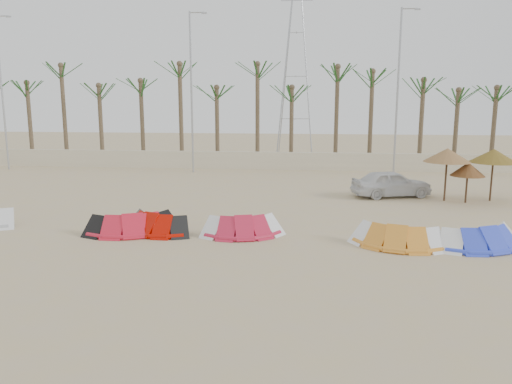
# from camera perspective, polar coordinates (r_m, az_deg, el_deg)

# --- Properties ---
(ground) EXTENTS (120.00, 120.00, 0.00)m
(ground) POSITION_cam_1_polar(r_m,az_deg,el_deg) (15.70, -2.34, -8.73)
(ground) COLOR tan
(ground) RESTS_ON ground
(boundary_wall) EXTENTS (60.00, 0.30, 1.30)m
(boundary_wall) POSITION_cam_1_polar(r_m,az_deg,el_deg) (36.99, 2.62, 3.58)
(boundary_wall) COLOR beige
(boundary_wall) RESTS_ON ground
(palm_line) EXTENTS (52.00, 4.00, 7.70)m
(palm_line) POSITION_cam_1_polar(r_m,az_deg,el_deg) (38.19, 3.86, 12.50)
(palm_line) COLOR brown
(palm_line) RESTS_ON ground
(lamp_a) EXTENTS (1.25, 0.14, 11.00)m
(lamp_a) POSITION_cam_1_polar(r_m,az_deg,el_deg) (41.13, -27.01, 10.31)
(lamp_a) COLOR #A5A8AD
(lamp_a) RESTS_ON ground
(lamp_b) EXTENTS (1.25, 0.14, 11.00)m
(lamp_b) POSITION_cam_1_polar(r_m,az_deg,el_deg) (35.60, -7.33, 11.48)
(lamp_b) COLOR #A5A8AD
(lamp_b) RESTS_ON ground
(lamp_c) EXTENTS (1.25, 0.14, 11.00)m
(lamp_c) POSITION_cam_1_polar(r_m,az_deg,el_deg) (35.14, 15.94, 11.18)
(lamp_c) COLOR #A5A8AD
(lamp_c) RESTS_ON ground
(pylon) EXTENTS (3.00, 3.00, 14.00)m
(pylon) POSITION_cam_1_polar(r_m,az_deg,el_deg) (42.98, 4.43, 3.68)
(pylon) COLOR #A5A8AD
(pylon) RESTS_ON ground
(kite_red_left) EXTENTS (3.94, 2.67, 0.90)m
(kite_red_left) POSITION_cam_1_polar(r_m,az_deg,el_deg) (20.35, -13.65, -3.26)
(kite_red_left) COLOR red
(kite_red_left) RESTS_ON ground
(kite_red_mid) EXTENTS (3.47, 2.48, 0.90)m
(kite_red_mid) POSITION_cam_1_polar(r_m,az_deg,el_deg) (20.18, -11.26, -3.28)
(kite_red_mid) COLOR #B50B00
(kite_red_mid) RESTS_ON ground
(kite_red_right) EXTENTS (3.38, 2.16, 0.90)m
(kite_red_right) POSITION_cam_1_polar(r_m,az_deg,el_deg) (19.40, -1.40, -3.64)
(kite_red_right) COLOR #C11E3B
(kite_red_right) RESTS_ON ground
(kite_orange) EXTENTS (3.59, 2.31, 0.90)m
(kite_orange) POSITION_cam_1_polar(r_m,az_deg,el_deg) (18.72, 15.72, -4.58)
(kite_orange) COLOR orange
(kite_orange) RESTS_ON ground
(kite_blue) EXTENTS (3.76, 2.63, 0.90)m
(kite_blue) POSITION_cam_1_polar(r_m,az_deg,el_deg) (19.58, 24.23, -4.47)
(kite_blue) COLOR blue
(kite_blue) RESTS_ON ground
(parasol_left) EXTENTS (2.36, 2.36, 2.72)m
(parasol_left) POSITION_cam_1_polar(r_m,az_deg,el_deg) (27.18, 21.02, 3.94)
(parasol_left) COLOR #4C331E
(parasol_left) RESTS_ON ground
(parasol_mid) EXTENTS (1.70, 1.70, 2.07)m
(parasol_mid) POSITION_cam_1_polar(r_m,az_deg,el_deg) (27.12, 23.06, 2.41)
(parasol_mid) COLOR #4C331E
(parasol_mid) RESTS_ON ground
(parasol_right) EXTENTS (2.38, 2.38, 2.69)m
(parasol_right) POSITION_cam_1_polar(r_m,az_deg,el_deg) (28.10, 25.52, 3.75)
(parasol_right) COLOR #4C331E
(parasol_right) RESTS_ON ground
(car) EXTENTS (4.51, 2.79, 1.43)m
(car) POSITION_cam_1_polar(r_m,az_deg,el_deg) (27.69, 15.20, 0.95)
(car) COLOR silver
(car) RESTS_ON ground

